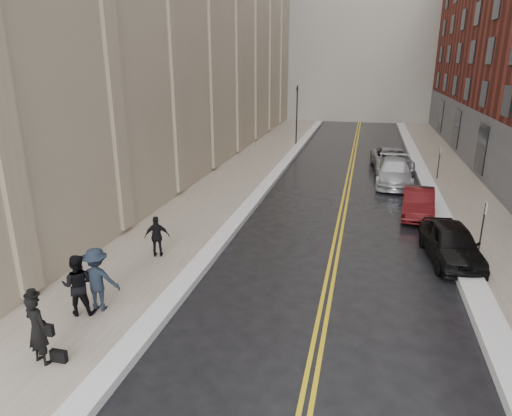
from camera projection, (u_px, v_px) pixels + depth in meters
The scene contains 18 objects.
ground at pixel (219, 349), 12.01m from camera, with size 160.00×160.00×0.00m, color black.
sidewalk_left at pixel (230, 184), 27.78m from camera, with size 4.00×64.00×0.15m, color gray.
sidewalk_right at pixel (468, 199), 24.77m from camera, with size 3.00×64.00×0.15m, color gray.
lane_stripe_a at pixel (344, 192), 26.27m from camera, with size 0.12×64.00×0.01m, color gold.
lane_stripe_b at pixel (348, 192), 26.21m from camera, with size 0.12×64.00×0.01m, color gold.
snow_ridge_left at pixel (267, 185), 27.25m from camera, with size 0.70×60.80×0.26m, color white.
snow_ridge_right at pixel (432, 195), 25.16m from camera, with size 0.85×60.80×0.30m, color white.
traffic_signal at pixel (297, 111), 39.36m from camera, with size 0.18×0.15×5.20m.
parking_sign_near at pixel (483, 224), 17.22m from camera, with size 0.06×0.35×2.23m.
parking_sign_far at pixel (439, 160), 28.31m from camera, with size 0.06×0.35×2.23m.
car_black at pixel (451, 243), 17.11m from camera, with size 1.71×4.26×1.45m, color black.
car_maroon at pixel (418, 203), 22.09m from camera, with size 1.42×4.07×1.34m, color #420B0E.
car_silver_near at pixel (394, 172), 27.75m from camera, with size 2.13×5.24×1.52m, color #B3B6BB.
car_silver_far at pixel (392, 159), 31.37m from camera, with size 2.46×5.33×1.48m, color #92959A.
pedestrian_main at pixel (37, 329), 11.00m from camera, with size 0.68×0.44×1.85m, color black.
pedestrian_a at pixel (78, 285), 13.17m from camera, with size 0.90×0.70×1.85m, color black.
pedestrian_b at pixel (97, 279), 13.38m from camera, with size 1.26×0.73×1.96m, color black.
pedestrian_c at pixel (157, 236), 17.14m from camera, with size 0.93×0.39×1.59m, color black.
Camera 1 is at (3.35, -9.75, 7.27)m, focal length 32.00 mm.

